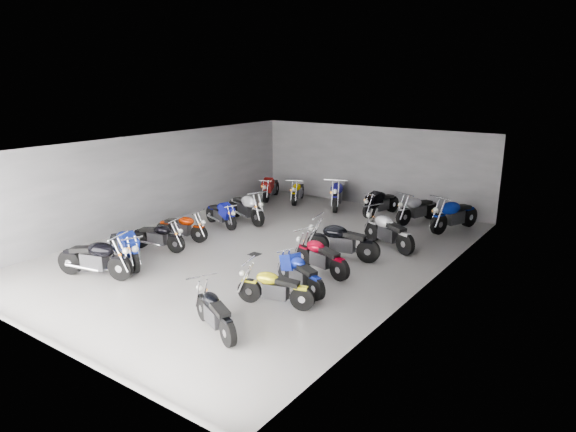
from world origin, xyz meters
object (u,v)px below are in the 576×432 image
Objects in this scene: drain_grate at (255,254)px; motorcycle_right_f at (388,231)px; motorcycle_left_b at (124,247)px; motorcycle_right_e at (342,241)px; motorcycle_back_b at (298,191)px; motorcycle_back_c at (337,194)px; motorcycle_back_a at (271,188)px; motorcycle_right_b at (275,288)px; motorcycle_left_c at (158,236)px; motorcycle_right_d at (320,256)px; motorcycle_back_d at (381,203)px; motorcycle_left_a at (95,258)px; motorcycle_back_e at (417,209)px; motorcycle_back_f at (454,215)px; motorcycle_right_c at (300,273)px; motorcycle_left_d at (182,227)px; motorcycle_left_f at (246,207)px; motorcycle_left_e at (221,214)px; motorcycle_right_a at (214,312)px.

motorcycle_right_f is at bearing 44.98° from drain_grate.
motorcycle_right_e reaches higher than motorcycle_left_b.
motorcycle_back_c is at bearing 162.04° from motorcycle_back_b.
drain_grate is 7.15m from motorcycle_back_a.
motorcycle_right_b is 0.90× the size of motorcycle_right_f.
motorcycle_back_c is (1.76, 7.70, 0.12)m from motorcycle_left_c.
motorcycle_back_b is (1.26, 0.21, -0.04)m from motorcycle_back_a.
motorcycle_right_d is 0.97× the size of motorcycle_back_d.
motorcycle_left_a is 9.97m from motorcycle_back_b.
motorcycle_right_d is 7.18m from motorcycle_back_c.
motorcycle_back_a is 6.53m from motorcycle_back_e.
motorcycle_left_b is 5.46m from motorcycle_right_d.
motorcycle_back_f is (6.24, 9.67, 0.02)m from motorcycle_left_a.
motorcycle_right_f is at bearing 89.86° from motorcycle_back_f.
motorcycle_right_c is 9.20m from motorcycle_back_b.
motorcycle_right_e is 5.18m from motorcycle_back_d.
motorcycle_right_f reaches higher than motorcycle_back_e.
motorcycle_back_b is at bearing 165.10° from motorcycle_left_d.
drain_grate is 0.18× the size of motorcycle_right_c.
motorcycle_left_b is 1.06× the size of motorcycle_back_a.
motorcycle_left_c reaches higher than drain_grate.
motorcycle_back_e is (4.98, 8.89, -0.02)m from motorcycle_left_b.
motorcycle_back_a reaches higher than motorcycle_back_b.
drain_grate is 3.63m from motorcycle_left_f.
motorcycle_right_b is 0.92× the size of motorcycle_back_a.
motorcycle_back_a is (-1.54, 8.73, -0.03)m from motorcycle_left_b.
motorcycle_right_c is at bearing 175.19° from motorcycle_right_e.
motorcycle_left_b is 8.86m from motorcycle_back_a.
motorcycle_back_b is at bearing 55.73° from motorcycle_right_c.
motorcycle_left_b is at bearing 81.16° from motorcycle_back_d.
motorcycle_back_a is at bearing -12.74° from motorcycle_back_b.
motorcycle_left_f reaches higher than motorcycle_left_a.
motorcycle_right_d is 6.49m from motorcycle_back_d.
motorcycle_left_a is 1.06× the size of motorcycle_back_d.
motorcycle_left_d is 0.90× the size of motorcycle_back_e.
motorcycle_right_b is 10.67m from motorcycle_back_a.
motorcycle_left_d is 0.92× the size of motorcycle_back_a.
motorcycle_left_a is at bearing 22.44° from motorcycle_left_e.
motorcycle_left_a reaches higher than motorcycle_back_a.
motorcycle_left_f is at bearing 59.27° from motorcycle_right_a.
motorcycle_back_f is at bearing 150.20° from motorcycle_back_c.
motorcycle_back_c reaches higher than motorcycle_right_c.
drain_grate is 3.31m from motorcycle_left_e.
motorcycle_right_f is 5.07m from motorcycle_back_c.
motorcycle_right_e reaches higher than motorcycle_left_c.
motorcycle_left_c is 7.47m from motorcycle_back_a.
motorcycle_back_f reaches higher than motorcycle_back_b.
motorcycle_left_d is 5.43m from motorcycle_right_c.
motorcycle_left_e is 0.90× the size of motorcycle_right_f.
motorcycle_left_b is at bearing -6.25° from motorcycle_left_d.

